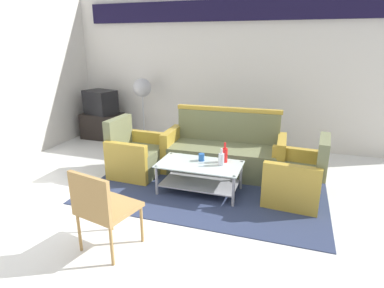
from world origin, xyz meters
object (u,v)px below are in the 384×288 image
(armchair_left, at_px, (136,156))
(pedestal_fan, at_px, (142,92))
(coffee_table, at_px, (200,173))
(wicker_chair, at_px, (102,205))
(couch, at_px, (224,153))
(cup, at_px, (201,157))
(tv_stand, at_px, (103,126))
(armchair_right, at_px, (296,179))
(television, at_px, (101,102))
(bottle_clear, at_px, (221,159))
(bottle_red, at_px, (225,155))

(armchair_left, xyz_separation_m, pedestal_fan, (-0.64, 1.56, 0.73))
(coffee_table, xyz_separation_m, wicker_chair, (-0.49, -1.51, 0.22))
(couch, xyz_separation_m, pedestal_fan, (-1.89, 1.06, 0.70))
(cup, xyz_separation_m, tv_stand, (-2.67, 1.69, -0.20))
(couch, xyz_separation_m, armchair_left, (-1.26, -0.50, -0.03))
(armchair_left, relative_size, armchair_right, 1.00)
(cup, distance_m, television, 3.18)
(armchair_right, distance_m, cup, 1.25)
(couch, xyz_separation_m, bottle_clear, (0.13, -0.76, 0.18))
(cup, bearing_deg, armchair_right, 2.71)
(armchair_right, relative_size, bottle_clear, 3.71)
(armchair_left, bearing_deg, television, -131.81)
(bottle_clear, bearing_deg, couch, 99.91)
(bottle_red, distance_m, pedestal_fan, 2.69)
(television, bearing_deg, tv_stand, 90.00)
(armchair_left, bearing_deg, pedestal_fan, -155.77)
(bottle_clear, relative_size, television, 0.33)
(bottle_clear, relative_size, tv_stand, 0.29)
(tv_stand, bearing_deg, cup, -32.30)
(television, bearing_deg, armchair_right, 173.63)
(bottle_red, relative_size, tv_stand, 0.34)
(tv_stand, bearing_deg, armchair_left, -43.76)
(tv_stand, distance_m, television, 0.50)
(tv_stand, bearing_deg, bottle_clear, -30.82)
(couch, relative_size, cup, 18.23)
(couch, height_order, coffee_table, couch)
(wicker_chair, bearing_deg, television, 135.75)
(tv_stand, height_order, pedestal_fan, pedestal_fan)
(armchair_right, bearing_deg, television, 71.72)
(bottle_clear, height_order, cup, bottle_clear)
(coffee_table, distance_m, pedestal_fan, 2.65)
(armchair_right, bearing_deg, couch, 64.38)
(cup, relative_size, tv_stand, 0.12)
(couch, distance_m, tv_stand, 3.01)
(armchair_right, height_order, tv_stand, armchair_right)
(couch, bearing_deg, coffee_table, 77.47)
(coffee_table, distance_m, bottle_clear, 0.36)
(television, bearing_deg, wicker_chair, 139.81)
(armchair_left, bearing_deg, bottle_red, 86.70)
(tv_stand, bearing_deg, couch, -19.59)
(couch, xyz_separation_m, wicker_chair, (-0.64, -2.30, 0.18))
(couch, bearing_deg, armchair_right, 148.02)
(bottle_clear, distance_m, pedestal_fan, 2.77)
(couch, xyz_separation_m, television, (-2.83, 1.01, 0.44))
(coffee_table, relative_size, television, 1.57)
(armchair_left, relative_size, bottle_red, 3.15)
(cup, distance_m, wicker_chair, 1.69)
(couch, height_order, bottle_clear, couch)
(cup, height_order, wicker_chair, wicker_chair)
(coffee_table, bearing_deg, pedestal_fan, 133.27)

